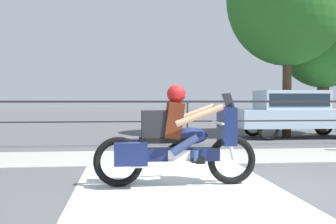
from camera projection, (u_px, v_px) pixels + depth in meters
The scene contains 7 objects.
ground_plane at pixel (243, 187), 6.32m from camera, with size 120.00×120.00×0.00m, color #4C4C4F.
sidewalk_band at pixel (201, 156), 9.70m from camera, with size 44.00×2.40×0.01m, color #99968E.
crosswalk_band at pixel (180, 191), 6.01m from camera, with size 3.03×6.00×0.01m, color silver.
fence_railing at pixel (187, 110), 11.67m from camera, with size 36.00×0.05×1.28m.
motorcycle at pixel (175, 141), 6.41m from camera, with size 2.50×0.76×1.54m.
parked_car at pixel (295, 111), 14.29m from camera, with size 4.24×1.70×1.61m.
tree_behind_sign at pixel (324, 36), 15.75m from camera, with size 3.56×3.56×5.67m.
Camera 1 is at (-1.80, -6.12, 1.33)m, focal length 45.00 mm.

